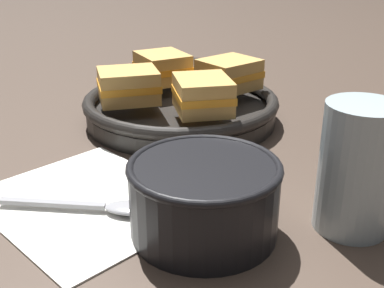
{
  "coord_description": "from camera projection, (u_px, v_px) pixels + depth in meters",
  "views": [
    {
      "loc": [
        0.37,
        -0.31,
        0.26
      ],
      "look_at": [
        0.01,
        0.05,
        0.04
      ],
      "focal_mm": 45.0,
      "sensor_mm": 36.0,
      "label": 1
    }
  ],
  "objects": [
    {
      "name": "napkin",
      "position": [
        88.0,
        200.0,
        0.51
      ],
      "size": [
        0.22,
        0.18,
        0.0
      ],
      "color": "white",
      "rests_on": "ground_plane"
    },
    {
      "name": "soup_bowl",
      "position": [
        204.0,
        194.0,
        0.44
      ],
      "size": [
        0.14,
        0.14,
        0.07
      ],
      "color": "black",
      "rests_on": "ground_plane"
    },
    {
      "name": "drinking_glass",
      "position": [
        357.0,
        168.0,
        0.45
      ],
      "size": [
        0.07,
        0.07,
        0.13
      ],
      "color": "silver",
      "rests_on": "ground_plane"
    },
    {
      "name": "sandwich_near_left",
      "position": [
        128.0,
        86.0,
        0.69
      ],
      "size": [
        0.11,
        0.11,
        0.05
      ],
      "rotation": [
        0.0,
        0.0,
        5.76
      ],
      "color": "tan",
      "rests_on": "skillet"
    },
    {
      "name": "skillet",
      "position": [
        181.0,
        107.0,
        0.73
      ],
      "size": [
        0.32,
        0.37,
        0.04
      ],
      "color": "black",
      "rests_on": "ground_plane"
    },
    {
      "name": "sandwich_far_left",
      "position": [
        229.0,
        74.0,
        0.74
      ],
      "size": [
        0.08,
        0.09,
        0.05
      ],
      "rotation": [
        0.0,
        0.0,
        9.33
      ],
      "color": "tan",
      "rests_on": "skillet"
    },
    {
      "name": "sandwich_far_right",
      "position": [
        163.0,
        67.0,
        0.78
      ],
      "size": [
        0.1,
        0.09,
        0.05
      ],
      "rotation": [
        0.0,
        0.0,
        10.7
      ],
      "color": "tan",
      "rests_on": "skillet"
    },
    {
      "name": "ground_plane",
      "position": [
        154.0,
        186.0,
        0.54
      ],
      "size": [
        4.0,
        4.0,
        0.0
      ],
      "primitive_type": "plane",
      "color": "#47382D"
    },
    {
      "name": "spoon",
      "position": [
        109.0,
        207.0,
        0.49
      ],
      "size": [
        0.14,
        0.12,
        0.01
      ],
      "rotation": [
        0.0,
        0.0,
        0.68
      ],
      "color": "#9E9EA3",
      "rests_on": "napkin"
    },
    {
      "name": "sandwich_near_right",
      "position": [
        203.0,
        95.0,
        0.65
      ],
      "size": [
        0.11,
        0.11,
        0.05
      ],
      "rotation": [
        0.0,
        0.0,
        7.27
      ],
      "color": "tan",
      "rests_on": "skillet"
    }
  ]
}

